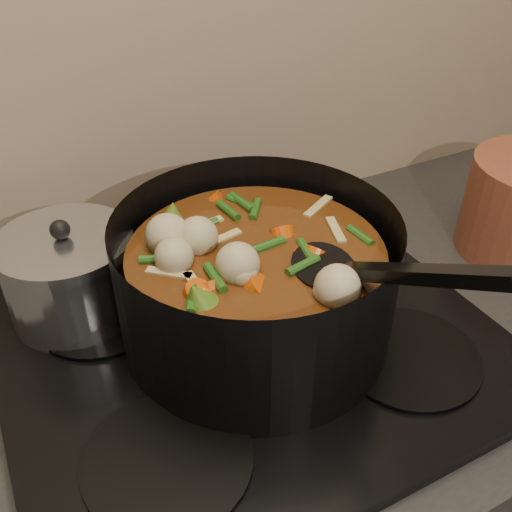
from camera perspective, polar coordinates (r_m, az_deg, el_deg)
name	(u,v)px	position (r m, az deg, el deg)	size (l,w,h in m)	color
stovetop	(248,340)	(0.76, -0.79, -8.40)	(0.62, 0.54, 0.03)	black
stockpot	(257,283)	(0.71, 0.06, -2.73)	(0.37, 0.47, 0.25)	black
saucepan	(71,275)	(0.80, -18.03, -1.84)	(0.18, 0.18, 0.15)	silver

